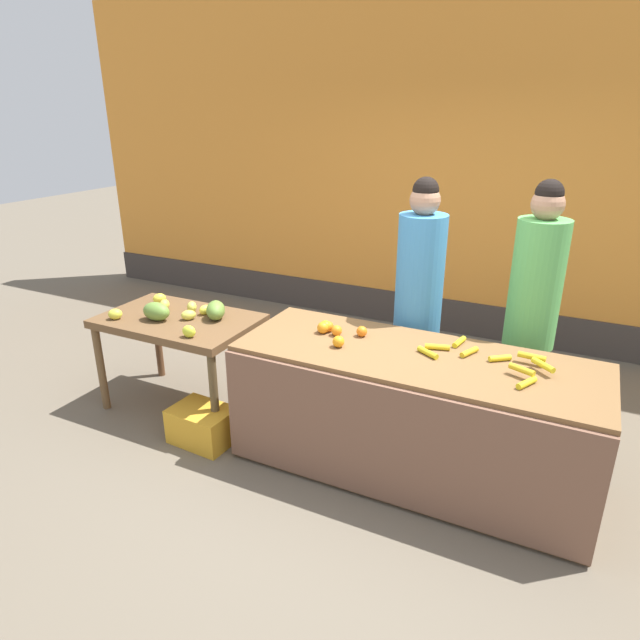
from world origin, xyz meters
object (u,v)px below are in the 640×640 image
Objects in this scene: vendor_woman_blue_shirt at (418,304)px; produce_sack at (325,360)px; produce_crate at (203,425)px; vendor_woman_green_shirt at (531,316)px.

produce_sack is at bearing 167.65° from vendor_woman_blue_shirt.
vendor_woman_green_shirt is at bearing 29.01° from produce_crate.
vendor_woman_green_shirt is (0.77, 0.10, 0.01)m from vendor_woman_blue_shirt.
vendor_woman_green_shirt reaches higher than produce_crate.
produce_crate is 1.26m from produce_sack.
vendor_woman_blue_shirt is at bearing -172.62° from vendor_woman_green_shirt.
vendor_woman_blue_shirt is 0.77m from vendor_woman_green_shirt.
vendor_woman_green_shirt is 1.76m from produce_sack.
vendor_woman_blue_shirt is 4.15× the size of produce_crate.
produce_sack is (-1.61, 0.08, -0.71)m from vendor_woman_green_shirt.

